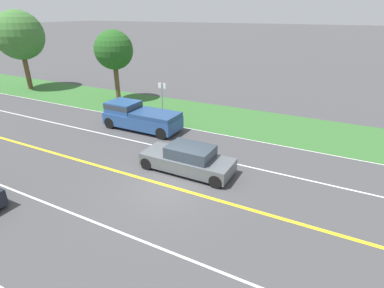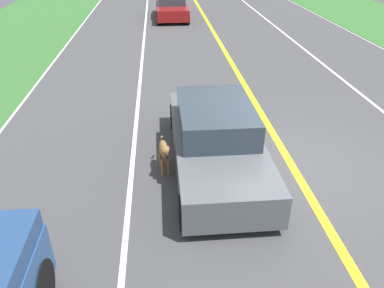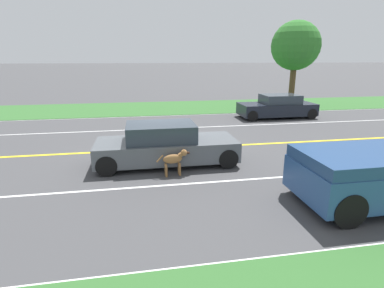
% 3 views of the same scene
% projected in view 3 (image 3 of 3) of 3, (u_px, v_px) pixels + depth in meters
% --- Properties ---
extents(ground_plane, '(400.00, 400.00, 0.00)m').
position_uv_depth(ground_plane, '(165.00, 149.00, 11.73)').
color(ground_plane, '#424244').
extents(centre_divider_line, '(0.18, 160.00, 0.01)m').
position_uv_depth(centre_divider_line, '(165.00, 149.00, 11.73)').
color(centre_divider_line, yellow).
rests_on(centre_divider_line, ground).
extents(lane_edge_line_right, '(0.14, 160.00, 0.01)m').
position_uv_depth(lane_edge_line_right, '(201.00, 267.00, 5.11)').
color(lane_edge_line_right, white).
rests_on(lane_edge_line_right, ground).
extents(lane_edge_line_left, '(0.14, 160.00, 0.01)m').
position_uv_depth(lane_edge_line_left, '(155.00, 116.00, 18.35)').
color(lane_edge_line_left, white).
rests_on(lane_edge_line_left, ground).
extents(lane_dash_same_dir, '(0.10, 160.00, 0.01)m').
position_uv_depth(lane_dash_same_dir, '(176.00, 185.00, 8.42)').
color(lane_dash_same_dir, white).
rests_on(lane_dash_same_dir, ground).
extents(lane_dash_oncoming, '(0.10, 160.00, 0.01)m').
position_uv_depth(lane_dash_oncoming, '(159.00, 129.00, 15.04)').
color(lane_dash_oncoming, white).
rests_on(lane_dash_oncoming, ground).
extents(grass_verge_left, '(6.00, 160.00, 0.03)m').
position_uv_depth(grass_verge_left, '(152.00, 108.00, 21.19)').
color(grass_verge_left, '#33662D').
rests_on(grass_verge_left, ground).
extents(ego_car, '(1.80, 4.62, 1.38)m').
position_uv_depth(ego_car, '(165.00, 145.00, 9.94)').
color(ego_car, '#51565B').
rests_on(ego_car, ground).
extents(dog, '(0.27, 1.03, 0.81)m').
position_uv_depth(dog, '(175.00, 159.00, 8.97)').
color(dog, olive).
rests_on(dog, ground).
extents(oncoming_car, '(1.85, 4.42, 1.36)m').
position_uv_depth(oncoming_car, '(277.00, 107.00, 17.76)').
color(oncoming_car, black).
rests_on(oncoming_car, ground).
extents(roadside_tree_left_near, '(3.40, 3.40, 5.96)m').
position_uv_depth(roadside_tree_left_near, '(296.00, 46.00, 20.97)').
color(roadside_tree_left_near, brown).
rests_on(roadside_tree_left_near, ground).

